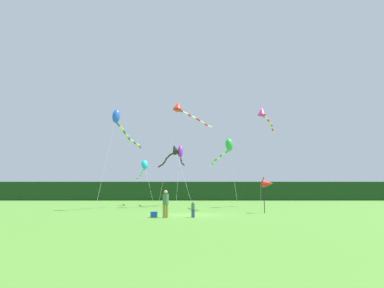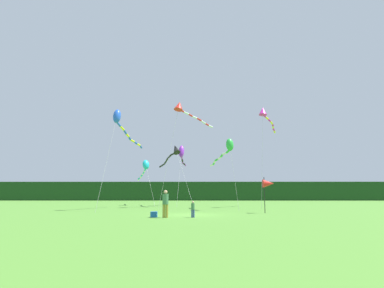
{
  "view_description": "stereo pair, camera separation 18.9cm",
  "coord_description": "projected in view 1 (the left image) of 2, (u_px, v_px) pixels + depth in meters",
  "views": [
    {
      "loc": [
        0.06,
        -24.77,
        1.66
      ],
      "look_at": [
        0.0,
        6.0,
        6.28
      ],
      "focal_mm": 30.27,
      "sensor_mm": 36.0,
      "label": 1
    },
    {
      "loc": [
        0.24,
        -24.77,
        1.66
      ],
      "look_at": [
        0.0,
        6.0,
        6.28
      ],
      "focal_mm": 30.27,
      "sensor_mm": 36.0,
      "label": 2
    }
  ],
  "objects": [
    {
      "name": "cooler_box",
      "position": [
        155.0,
        214.0,
        21.91
      ],
      "size": [
        0.44,
        0.43,
        0.38
      ],
      "primitive_type": "cube",
      "color": "#1959B2",
      "rests_on": "ground"
    },
    {
      "name": "banner_flag_pole",
      "position": [
        268.0,
        184.0,
        26.63
      ],
      "size": [
        0.9,
        0.7,
        2.91
      ],
      "color": "black",
      "rests_on": "ground"
    },
    {
      "name": "person_adult",
      "position": [
        166.0,
        202.0,
        21.6
      ],
      "size": [
        0.4,
        0.4,
        1.82
      ],
      "color": "olive",
      "rests_on": "ground"
    },
    {
      "name": "kite_cyan",
      "position": [
        145.0,
        167.0,
        43.1
      ],
      "size": [
        3.7,
        8.94,
        6.08
      ],
      "color": "#B2B2B2",
      "rests_on": "ground"
    },
    {
      "name": "kite_magenta",
      "position": [
        264.0,
        114.0,
        38.29
      ],
      "size": [
        3.42,
        6.36,
        11.64
      ],
      "color": "#B2B2B2",
      "rests_on": "ground"
    },
    {
      "name": "ground_plane",
      "position": [
        192.0,
        215.0,
        24.25
      ],
      "size": [
        120.0,
        120.0,
        0.0
      ],
      "primitive_type": "plane",
      "color": "#4C842D"
    },
    {
      "name": "kite_black",
      "position": [
        173.0,
        152.0,
        39.53
      ],
      "size": [
        4.84,
        9.79,
        7.61
      ],
      "color": "#B2B2B2",
      "rests_on": "ground"
    },
    {
      "name": "distant_treeline",
      "position": [
        192.0,
        191.0,
        69.04
      ],
      "size": [
        108.0,
        3.7,
        3.88
      ],
      "primitive_type": "cube",
      "color": "#193D19",
      "rests_on": "ground"
    },
    {
      "name": "kite_purple",
      "position": [
        181.0,
        153.0,
        42.07
      ],
      "size": [
        0.91,
        8.2,
        7.82
      ],
      "color": "#B2B2B2",
      "rests_on": "ground"
    },
    {
      "name": "person_child",
      "position": [
        194.0,
        208.0,
        21.69
      ],
      "size": [
        0.24,
        0.24,
        1.09
      ],
      "color": "#334C8C",
      "rests_on": "ground"
    },
    {
      "name": "kite_red",
      "position": [
        182.0,
        108.0,
        38.36
      ],
      "size": [
        6.19,
        7.62,
        12.38
      ],
      "color": "#B2B2B2",
      "rests_on": "ground"
    },
    {
      "name": "kite_green",
      "position": [
        227.0,
        148.0,
        32.05
      ],
      "size": [
        2.32,
        6.32,
        6.94
      ],
      "color": "#B2B2B2",
      "rests_on": "ground"
    },
    {
      "name": "kite_blue",
      "position": [
        120.0,
        122.0,
        32.59
      ],
      "size": [
        2.16,
        10.34,
        9.89
      ],
      "color": "#B2B2B2",
      "rests_on": "ground"
    }
  ]
}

